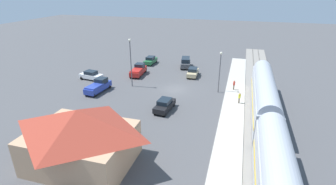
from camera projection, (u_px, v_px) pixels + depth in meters
The scene contains 15 objects.
ground_plane at pixel (176, 89), 44.55m from camera, with size 200.00×200.00×0.00m, color #4C4C4F.
railway_track at pixel (260, 98), 40.90m from camera, with size 4.80×70.00×0.30m.
platform at pixel (235, 95), 41.91m from camera, with size 3.20×46.00×0.30m.
station_building at pixel (80, 136), 24.89m from camera, with size 10.53×8.28×6.10m.
pedestrian_on_platform at pixel (234, 84), 43.28m from camera, with size 0.36×0.36×1.71m.
pedestrian_waiting_far at pixel (239, 97), 38.31m from camera, with size 0.36×0.36×1.71m.
pickup_red at pixel (138, 70), 51.37m from camera, with size 2.28×5.51×2.14m.
pickup_blue at pixel (98, 86), 43.28m from camera, with size 2.44×5.55×2.14m.
sedan_black at pixel (165, 105), 36.81m from camera, with size 2.28×4.66×1.74m.
sedan_white at pixel (91, 75), 48.92m from camera, with size 4.71×2.74×1.74m.
sedan_tan at pixel (193, 72), 50.70m from camera, with size 2.06×4.59×1.74m.
suv_charcoal at pixel (186, 62), 56.13m from camera, with size 2.82×5.18×2.22m.
sedan_green at pixel (151, 60), 58.73m from camera, with size 1.89×4.52×1.74m.
light_pole_near_platform at pixel (220, 67), 41.68m from camera, with size 0.44×0.44×7.02m.
light_pole_lot_center at pixel (131, 58), 43.95m from camera, with size 0.44×0.44×8.55m.
Camera 1 is at (-10.22, 39.99, 16.84)m, focal length 27.18 mm.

